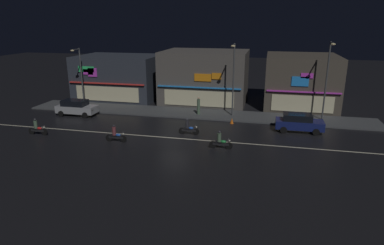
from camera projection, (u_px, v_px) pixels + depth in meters
The scene contains 17 objects.
ground_plane at pixel (174, 138), 29.40m from camera, with size 140.00×140.00×0.00m, color black.
lane_divider_stripe at pixel (174, 138), 29.40m from camera, with size 36.27×0.16×0.01m, color beige.
sidewalk_far at pixel (195, 113), 37.00m from camera, with size 38.17×4.15×0.14m, color #424447.
storefront_left_block at pixel (119, 77), 44.11m from camera, with size 10.29×7.71×5.58m.
storefront_center_block at pixel (300, 81), 39.80m from camera, with size 8.11×9.12×6.06m.
storefront_right_block at pixel (205, 77), 41.75m from camera, with size 10.21×8.15×6.38m.
streetlamp_west at pixel (80, 72), 39.15m from camera, with size 0.44×1.64×6.73m.
streetlamp_mid at pixel (233, 74), 34.54m from camera, with size 0.44×1.64×7.56m.
streetlamp_east at pixel (327, 76), 32.95m from camera, with size 0.44×1.64×7.84m.
pedestrian_on_sidewalk at pixel (199, 106), 36.17m from camera, with size 0.33×0.33×1.90m.
parked_car_near_kerb at pixel (76, 107), 36.38m from camera, with size 4.30×1.98×1.67m.
parked_car_trailing at pixel (299, 122), 30.98m from camera, with size 4.30×1.98×1.67m.
motorcycle_lead at pixel (37, 128), 30.13m from camera, with size 1.90×0.60×1.52m.
motorcycle_following at pixel (220, 141), 26.80m from camera, with size 1.90×0.60×1.52m.
motorcycle_opposite_lane at pixel (188, 128), 30.18m from camera, with size 1.90×0.60×1.52m.
motorcycle_trailing_far at pixel (115, 135), 28.35m from camera, with size 1.90×0.60×1.52m.
traffic_cone at pixel (232, 121), 33.51m from camera, with size 0.36×0.36×0.55m, color orange.
Camera 1 is at (7.70, -26.69, 9.85)m, focal length 31.34 mm.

